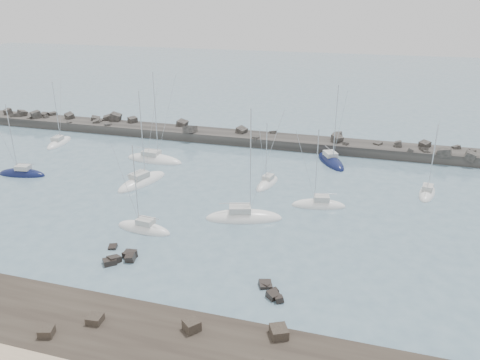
% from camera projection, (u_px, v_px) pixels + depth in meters
% --- Properties ---
extents(ground, '(400.00, 400.00, 0.00)m').
position_uv_depth(ground, '(182.00, 227.00, 60.47)').
color(ground, slate).
rests_on(ground, ground).
extents(rock_shelf, '(140.00, 12.00, 1.67)m').
position_uv_depth(rock_shelf, '(82.00, 338.00, 40.89)').
color(rock_shelf, black).
rests_on(rock_shelf, ground).
extents(rock_cluster_near, '(4.67, 4.85, 1.55)m').
position_uv_depth(rock_cluster_near, '(121.00, 258.00, 53.11)').
color(rock_cluster_near, black).
rests_on(rock_cluster_near, ground).
extents(rock_cluster_far, '(3.41, 3.59, 1.39)m').
position_uv_depth(rock_cluster_far, '(269.00, 291.00, 47.30)').
color(rock_cluster_far, black).
rests_on(rock_cluster_far, ground).
extents(breakwater, '(115.00, 7.42, 5.17)m').
position_uv_depth(breakwater, '(219.00, 139.00, 96.28)').
color(breakwater, '#2E2C29').
rests_on(breakwater, ground).
extents(sailboat_1, '(3.72, 8.70, 13.36)m').
position_uv_depth(sailboat_1, '(59.00, 143.00, 93.94)').
color(sailboat_1, white).
rests_on(sailboat_1, ground).
extents(sailboat_2, '(8.35, 3.60, 12.97)m').
position_uv_depth(sailboat_2, '(22.00, 174.00, 77.73)').
color(sailboat_2, '#0F1640').
rests_on(sailboat_2, ground).
extents(sailboat_3, '(5.92, 10.48, 15.85)m').
position_uv_depth(sailboat_3, '(142.00, 182.00, 74.40)').
color(sailboat_3, white).
rests_on(sailboat_3, ground).
extents(sailboat_4, '(11.10, 4.07, 17.07)m').
position_uv_depth(sailboat_4, '(154.00, 160.00, 84.41)').
color(sailboat_4, white).
rests_on(sailboat_4, ground).
extents(sailboat_5, '(7.83, 3.12, 12.25)m').
position_uv_depth(sailboat_5, '(144.00, 229.00, 59.63)').
color(sailboat_5, white).
rests_on(sailboat_5, ground).
extents(sailboat_6, '(3.39, 7.14, 11.03)m').
position_uv_depth(sailboat_6, '(267.00, 184.00, 73.82)').
color(sailboat_6, white).
rests_on(sailboat_6, ground).
extents(sailboat_7, '(10.76, 6.04, 16.24)m').
position_uv_depth(sailboat_7, '(244.00, 218.00, 62.54)').
color(sailboat_7, white).
rests_on(sailboat_7, ground).
extents(sailboat_8, '(7.15, 9.83, 15.18)m').
position_uv_depth(sailboat_8, '(331.00, 162.00, 83.52)').
color(sailboat_8, '#0F1640').
rests_on(sailboat_8, ground).
extents(sailboat_9, '(7.92, 3.78, 12.22)m').
position_uv_depth(sailboat_9, '(319.00, 205.00, 66.27)').
color(sailboat_9, white).
rests_on(sailboat_9, ground).
extents(sailboat_10, '(3.44, 7.48, 11.58)m').
position_uv_depth(sailboat_10, '(427.00, 193.00, 70.31)').
color(sailboat_10, white).
rests_on(sailboat_10, ground).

